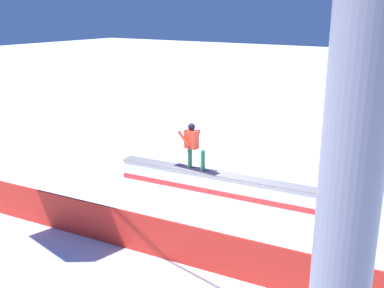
# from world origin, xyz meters

# --- Properties ---
(ground_plane) EXTENTS (120.00, 120.00, 0.00)m
(ground_plane) POSITION_xyz_m (0.00, 0.00, 0.00)
(ground_plane) COLOR white
(grind_box) EXTENTS (7.13, 1.16, 0.73)m
(grind_box) POSITION_xyz_m (0.00, 0.00, 0.33)
(grind_box) COLOR white
(grind_box) RESTS_ON ground_plane
(snowboarder) EXTENTS (1.57, 0.42, 1.44)m
(snowboarder) POSITION_xyz_m (1.06, 0.08, 1.51)
(snowboarder) COLOR black
(snowboarder) RESTS_ON grind_box
(safety_fence) EXTENTS (12.41, 1.26, 0.97)m
(safety_fence) POSITION_xyz_m (0.00, 3.97, 0.48)
(safety_fence) COLOR red
(safety_fence) RESTS_ON ground_plane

